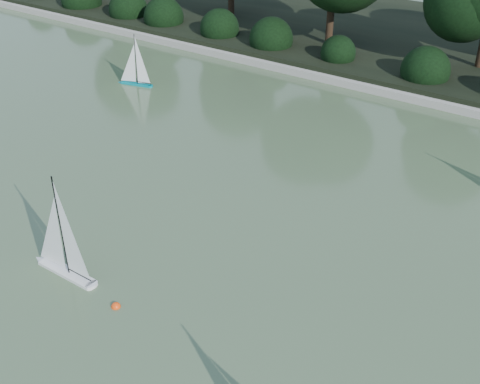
{
  "coord_description": "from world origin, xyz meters",
  "views": [
    {
      "loc": [
        4.49,
        -4.03,
        5.42
      ],
      "look_at": [
        -0.01,
        2.36,
        0.7
      ],
      "focal_mm": 45.0,
      "sensor_mm": 36.0,
      "label": 1
    }
  ],
  "objects": [
    {
      "name": "race_buoy",
      "position": [
        -0.33,
        -0.05,
        0.0
      ],
      "size": [
        0.13,
        0.13,
        0.13
      ],
      "primitive_type": "sphere",
      "color": "#FF440D",
      "rests_on": "ground"
    },
    {
      "name": "far_bank",
      "position": [
        0.0,
        13.0,
        0.15
      ],
      "size": [
        40.0,
        8.0,
        0.3
      ],
      "primitive_type": "cube",
      "color": "black",
      "rests_on": "ground"
    },
    {
      "name": "sailboat_teal",
      "position": [
        -5.82,
        6.02,
        0.21
      ],
      "size": [
        0.99,
        0.38,
        1.35
      ],
      "color": "#027782",
      "rests_on": "ground"
    },
    {
      "name": "sailboat_white_a",
      "position": [
        -1.49,
        0.05,
        0.27
      ],
      "size": [
        1.25,
        0.21,
        1.71
      ],
      "color": "silver",
      "rests_on": "ground"
    },
    {
      "name": "ground",
      "position": [
        0.0,
        0.0,
        0.0
      ],
      "size": [
        80.0,
        80.0,
        0.0
      ],
      "primitive_type": "plane",
      "color": "#39482B",
      "rests_on": "ground"
    },
    {
      "name": "pond_coping",
      "position": [
        0.0,
        9.0,
        0.09
      ],
      "size": [
        40.0,
        0.35,
        0.18
      ],
      "primitive_type": "cube",
      "color": "gray",
      "rests_on": "ground"
    },
    {
      "name": "shrub_hedge",
      "position": [
        0.0,
        9.9,
        0.45
      ],
      "size": [
        29.1,
        1.1,
        1.1
      ],
      "color": "black",
      "rests_on": "ground"
    }
  ]
}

